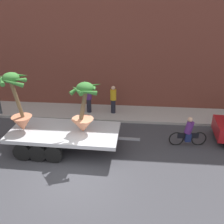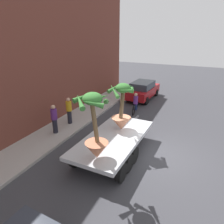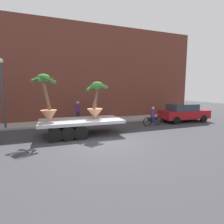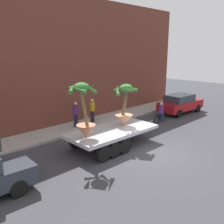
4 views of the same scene
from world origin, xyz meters
name	(u,v)px [view 2 (image 2 of 4)]	position (x,y,z in m)	size (l,w,h in m)	color
ground_plane	(159,154)	(0.00, 0.00, 0.00)	(60.00, 60.00, 0.00)	#38383D
sidewalk	(59,130)	(0.00, 6.10, 0.07)	(24.00, 2.20, 0.15)	#A39E99
building_facade	(28,56)	(0.00, 7.80, 4.37)	(24.00, 1.20, 8.74)	brown
flatbed_trailer	(111,143)	(-1.15, 2.06, 0.75)	(6.11, 2.55, 0.98)	#B7BABF
potted_palm_rear	(95,131)	(-2.88, 1.94, 2.22)	(1.42, 1.48, 2.76)	#C17251
potted_palm_middle	(122,109)	(0.07, 2.05, 2.05)	(1.47, 1.43, 2.38)	tan
cyclist	(135,104)	(4.97, 2.92, 0.67)	(1.84, 0.38, 1.54)	black
parked_car	(143,90)	(8.45, 3.40, 0.83)	(4.36, 2.07, 1.58)	maroon
pedestrian_near_gate	(54,119)	(-0.43, 5.99, 1.04)	(0.36, 0.36, 1.71)	black
pedestrian_far_left	(69,110)	(1.05, 6.03, 1.04)	(0.36, 0.36, 1.71)	black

